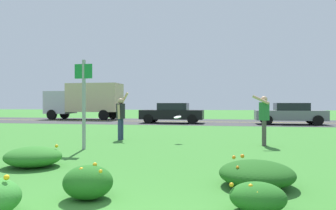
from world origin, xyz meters
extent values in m
plane|color=#387A2D|center=(0.00, 10.96, 0.00)|extent=(120.00, 120.00, 0.00)
cube|color=#38383A|center=(0.00, 21.93, 0.00)|extent=(120.00, 8.63, 0.01)
cube|color=yellow|center=(0.00, 21.93, 0.01)|extent=(120.00, 0.16, 0.00)
ellipsoid|color=#1E5619|center=(1.98, 3.25, 0.21)|extent=(1.25, 1.30, 0.42)
sphere|color=orange|center=(2.08, 3.40, 0.32)|extent=(0.05, 0.05, 0.05)
sphere|color=orange|center=(1.62, 3.68, 0.40)|extent=(0.07, 0.07, 0.07)
sphere|color=orange|center=(1.68, 3.31, 0.32)|extent=(0.08, 0.08, 0.08)
sphere|color=orange|center=(1.77, 3.78, 0.41)|extent=(0.07, 0.07, 0.07)
sphere|color=orange|center=(1.66, 2.93, 0.37)|extent=(0.05, 0.05, 0.05)
sphere|color=orange|center=(1.86, 3.03, 0.31)|extent=(0.06, 0.06, 0.06)
sphere|color=yellow|center=(-1.14, 1.22, 0.48)|extent=(0.07, 0.07, 0.07)
sphere|color=yellow|center=(-1.28, 1.32, 0.34)|extent=(0.07, 0.07, 0.07)
ellipsoid|color=#2D7526|center=(-2.69, 4.03, 0.22)|extent=(1.25, 1.11, 0.44)
sphere|color=yellow|center=(-2.57, 3.84, 0.26)|extent=(0.07, 0.07, 0.07)
sphere|color=yellow|center=(-2.35, 3.84, 0.25)|extent=(0.05, 0.05, 0.05)
sphere|color=yellow|center=(-2.61, 4.54, 0.26)|extent=(0.07, 0.07, 0.07)
sphere|color=yellow|center=(-2.28, 4.28, 0.43)|extent=(0.07, 0.07, 0.07)
ellipsoid|color=#23661E|center=(-0.49, 2.09, 0.24)|extent=(0.73, 0.66, 0.49)
sphere|color=gold|center=(-0.41, 2.15, 0.49)|extent=(0.06, 0.06, 0.06)
sphere|color=gold|center=(-0.22, 1.92, 0.45)|extent=(0.05, 0.05, 0.05)
sphere|color=gold|center=(-0.53, 1.97, 0.45)|extent=(0.06, 0.06, 0.06)
ellipsoid|color=#23661E|center=(1.88, 1.99, 0.19)|extent=(0.72, 0.62, 0.37)
sphere|color=gold|center=(1.85, 1.78, 0.29)|extent=(0.06, 0.06, 0.06)
sphere|color=gold|center=(1.97, 2.03, 0.22)|extent=(0.06, 0.06, 0.06)
sphere|color=gold|center=(1.78, 1.89, 0.35)|extent=(0.06, 0.06, 0.06)
sphere|color=gold|center=(1.55, 2.00, 0.33)|extent=(0.06, 0.06, 0.06)
cube|color=#93969B|center=(-2.77, 6.68, 1.36)|extent=(0.07, 0.10, 2.72)
cube|color=#197F38|center=(-2.77, 6.65, 2.37)|extent=(0.56, 0.03, 0.44)
cylinder|color=#232328|center=(-2.51, 9.27, 1.11)|extent=(0.34, 0.34, 0.58)
sphere|color=tan|center=(-2.51, 9.27, 1.50)|extent=(0.21, 0.21, 0.21)
cylinder|color=navy|center=(-2.50, 9.35, 0.41)|extent=(0.14, 0.14, 0.82)
cylinder|color=navy|center=(-2.52, 9.18, 0.41)|extent=(0.14, 0.14, 0.82)
cylinder|color=tan|center=(-2.43, 9.45, 1.59)|extent=(0.37, 0.14, 0.51)
cylinder|color=tan|center=(-2.52, 9.07, 1.09)|extent=(0.12, 0.10, 0.55)
cylinder|color=#287038|center=(2.72, 8.55, 1.14)|extent=(0.34, 0.34, 0.60)
sphere|color=tan|center=(2.72, 8.55, 1.54)|extent=(0.21, 0.21, 0.21)
cylinder|color=#4C4742|center=(2.70, 8.47, 0.42)|extent=(0.14, 0.14, 0.84)
cylinder|color=#4C4742|center=(2.73, 8.64, 0.42)|extent=(0.14, 0.14, 0.84)
cylinder|color=tan|center=(2.59, 8.37, 1.52)|extent=(0.55, 0.16, 0.32)
cylinder|color=tan|center=(2.72, 8.75, 1.12)|extent=(0.12, 0.10, 0.56)
cylinder|color=white|center=(-0.24, 8.90, 0.91)|extent=(0.28, 0.27, 0.12)
torus|color=white|center=(-0.24, 8.90, 0.90)|extent=(0.28, 0.27, 0.12)
cube|color=slate|center=(5.70, 19.99, 0.62)|extent=(4.50, 1.82, 0.66)
cube|color=black|center=(5.80, 19.99, 1.19)|extent=(2.10, 1.64, 0.52)
cylinder|color=black|center=(4.15, 19.10, 0.33)|extent=(0.66, 0.22, 0.66)
cylinder|color=black|center=(4.15, 20.88, 0.33)|extent=(0.66, 0.22, 0.66)
cylinder|color=black|center=(7.25, 19.10, 0.33)|extent=(0.66, 0.22, 0.66)
cylinder|color=black|center=(7.25, 20.88, 0.33)|extent=(0.66, 0.22, 0.66)
cube|color=black|center=(-2.37, 19.99, 0.62)|extent=(4.50, 1.82, 0.66)
cube|color=black|center=(-2.27, 19.99, 1.19)|extent=(2.10, 1.64, 0.52)
cylinder|color=black|center=(-3.92, 19.10, 0.33)|extent=(0.66, 0.22, 0.66)
cylinder|color=black|center=(-3.92, 20.88, 0.33)|extent=(0.66, 0.22, 0.66)
cylinder|color=black|center=(-0.82, 19.10, 0.33)|extent=(0.66, 0.22, 0.66)
cylinder|color=black|center=(-0.82, 20.88, 0.33)|extent=(0.66, 0.22, 0.66)
cube|color=#B7BABF|center=(-13.40, 23.87, 1.52)|extent=(2.10, 2.30, 2.00)
cube|color=#CCBC8C|center=(-10.05, 23.87, 1.95)|extent=(4.60, 2.30, 2.50)
cylinder|color=black|center=(-13.60, 22.77, 0.44)|extent=(0.88, 0.26, 0.88)
cylinder|color=black|center=(-13.60, 24.97, 0.44)|extent=(0.88, 0.26, 0.88)
cylinder|color=black|center=(-8.76, 22.77, 0.44)|extent=(0.88, 0.26, 0.88)
cylinder|color=black|center=(-8.76, 24.97, 0.44)|extent=(0.88, 0.26, 0.88)
camera|label=1|loc=(1.48, -2.10, 1.38)|focal=33.15mm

